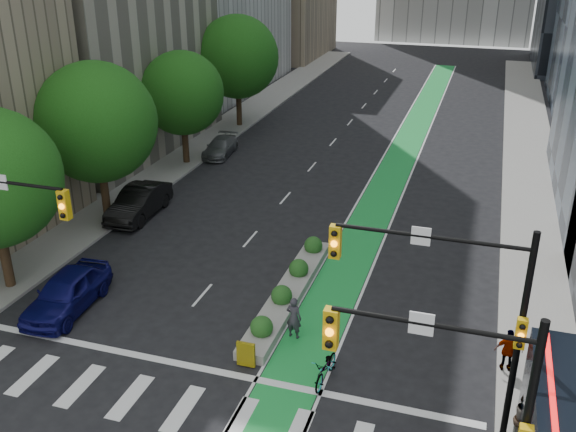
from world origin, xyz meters
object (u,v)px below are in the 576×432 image
Objects in this scene: pedestrian_far at (509,350)px; bicycle at (326,368)px; parked_car_left_near at (67,292)px; parked_car_left_far at (220,147)px; median_planter at (289,289)px; parked_car_left_mid at (139,202)px; pedestrian_near at (525,419)px; cyclist at (294,318)px.

bicycle is at bearing 13.43° from pedestrian_far.
parked_car_left_near reaches higher than parked_car_left_far.
bicycle is (3.00, -5.13, 0.16)m from median_planter.
median_planter is at bearing -24.75° from pedestrian_far.
pedestrian_near reaches higher than parked_car_left_mid.
bicycle is 1.11× the size of pedestrian_near.
cyclist is 0.96× the size of pedestrian_near.
parked_car_left_mid is at bearing -31.56° from pedestrian_far.
cyclist is 0.36× the size of parked_car_left_near.
median_planter is at bearing 20.13° from parked_car_left_near.
parked_car_left_mid is 1.21× the size of parked_car_left_far.
cyclist is at bearing -68.99° from median_planter.
pedestrian_near is at bearing 89.36° from pedestrian_far.
median_planter reaches higher than bicycle.
cyclist is 0.34× the size of parked_car_left_mid.
parked_car_left_mid is (-11.80, 8.74, -0.04)m from cyclist.
median_planter is at bearing -63.51° from parked_car_left_far.
pedestrian_near is at bearing -54.67° from parked_car_left_far.
pedestrian_far reaches higher than bicycle.
bicycle is at bearing 139.15° from cyclist.
bicycle is at bearing 91.95° from pedestrian_near.
bicycle is at bearing -40.94° from parked_car_left_mid.
parked_car_left_near is at bearing -156.13° from median_planter.
median_planter is at bearing 125.11° from bicycle.
pedestrian_near is (20.28, -23.84, 0.45)m from parked_car_left_far.
parked_car_left_mid is at bearing -95.05° from parked_car_left_far.
cyclist is 0.41× the size of parked_car_left_far.
pedestrian_near is (20.28, -12.29, 0.22)m from parked_car_left_mid.
parked_car_left_far is at bearing -53.58° from pedestrian_far.
median_planter is 9.42m from parked_car_left_near.
parked_car_left_near is 1.15× the size of parked_car_left_far.
median_planter is 1.99× the size of parked_car_left_mid.
pedestrian_near reaches higher than pedestrian_far.
parked_car_left_mid is 21.59m from pedestrian_far.
pedestrian_near reaches higher than median_planter.
cyclist is at bearing -38.69° from parked_car_left_mid.
pedestrian_far is at bearing -169.85° from cyclist.
parked_car_left_near is 18.37m from pedestrian_near.
cyclist is 9.19m from pedestrian_near.
pedestrian_far reaches higher than parked_car_left_near.
parked_car_left_near is at bearing 178.28° from bicycle.
bicycle is 6.72m from pedestrian_near.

